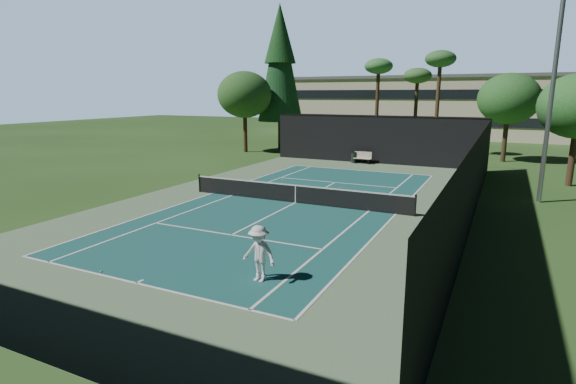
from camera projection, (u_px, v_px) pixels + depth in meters
name	position (u px, v px, depth m)	size (l,w,h in m)	color
ground	(295.00, 203.00, 24.54)	(160.00, 160.00, 0.00)	#274C1C
apron_slab	(295.00, 203.00, 24.53)	(18.00, 32.00, 0.01)	#5D7C57
court_surface	(295.00, 203.00, 24.53)	(10.97, 23.77, 0.01)	#1A5351
court_lines	(295.00, 203.00, 24.53)	(11.07, 23.87, 0.01)	white
tennis_net	(295.00, 193.00, 24.42)	(12.90, 0.10, 1.10)	black
fence	(296.00, 167.00, 24.16)	(18.04, 32.05, 4.03)	black
player	(259.00, 254.00, 14.11)	(1.18, 0.68, 1.83)	white
tennis_ball_a	(101.00, 272.00, 14.96)	(0.07, 0.07, 0.07)	#C2DF32
tennis_ball_b	(293.00, 190.00, 27.67)	(0.07, 0.07, 0.07)	#C8D12F
tennis_ball_c	(341.00, 187.00, 28.50)	(0.06, 0.06, 0.06)	#C6D22F
tennis_ball_d	(282.00, 180.00, 30.96)	(0.08, 0.08, 0.08)	yellow
park_bench	(363.00, 157.00, 38.35)	(1.50, 0.45, 1.02)	beige
trash_bin	(354.00, 157.00, 38.87)	(0.56, 0.56, 0.95)	black
pine_tree	(280.00, 58.00, 46.95)	(4.80, 4.80, 15.00)	#41291C
palm_a	(379.00, 70.00, 44.75)	(2.80, 2.80, 9.32)	#452D1D
palm_b	(417.00, 79.00, 45.20)	(2.80, 2.80, 8.42)	#402E1B
palm_c	(440.00, 63.00, 41.24)	(2.80, 2.80, 9.77)	#4D3621
decid_tree_a	(509.00, 99.00, 38.48)	(5.12, 5.12, 7.62)	#43321C
decid_tree_c	(245.00, 95.00, 45.09)	(5.44, 5.44, 8.09)	#4A311F
campus_building	(431.00, 106.00, 64.09)	(40.50, 12.50, 8.30)	beige
light_pole	(553.00, 82.00, 23.34)	(0.90, 0.25, 12.22)	#979A9F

